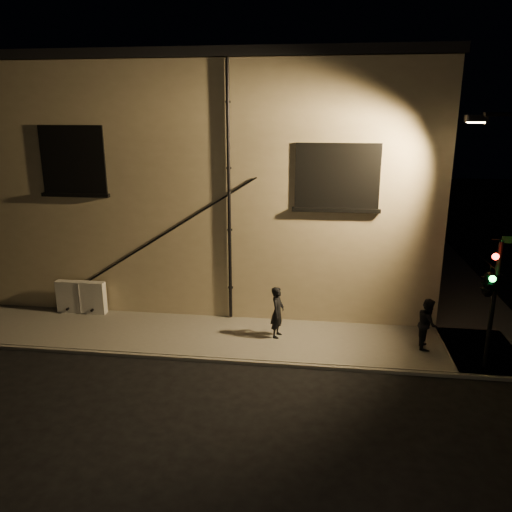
# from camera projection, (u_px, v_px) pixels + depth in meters

# --- Properties ---
(ground) EXTENTS (90.00, 90.00, 0.00)m
(ground) POSITION_uv_depth(u_px,v_px,m) (275.00, 365.00, 14.12)
(ground) COLOR black
(sidewalk) EXTENTS (21.00, 16.00, 0.12)m
(sidewalk) POSITION_uv_depth(u_px,v_px,m) (320.00, 308.00, 18.13)
(sidewalk) COLOR #615E57
(sidewalk) RESTS_ON ground
(building) EXTENTS (16.20, 12.23, 8.80)m
(building) POSITION_uv_depth(u_px,v_px,m) (227.00, 172.00, 21.87)
(building) COLOR tan
(building) RESTS_ON ground
(utility_cabinet) EXTENTS (1.74, 0.29, 1.14)m
(utility_cabinet) POSITION_uv_depth(u_px,v_px,m) (81.00, 297.00, 17.39)
(utility_cabinet) COLOR beige
(utility_cabinet) RESTS_ON sidewalk
(pedestrian_a) EXTENTS (0.51, 0.66, 1.63)m
(pedestrian_a) POSITION_uv_depth(u_px,v_px,m) (277.00, 312.00, 15.44)
(pedestrian_a) COLOR black
(pedestrian_a) RESTS_ON sidewalk
(pedestrian_b) EXTENTS (0.64, 0.79, 1.54)m
(pedestrian_b) POSITION_uv_depth(u_px,v_px,m) (428.00, 324.00, 14.71)
(pedestrian_b) COLOR black
(pedestrian_b) RESTS_ON sidewalk
(traffic_signal) EXTENTS (1.16, 2.15, 3.71)m
(traffic_signal) POSITION_uv_depth(u_px,v_px,m) (489.00, 282.00, 13.02)
(traffic_signal) COLOR black
(traffic_signal) RESTS_ON sidewalk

